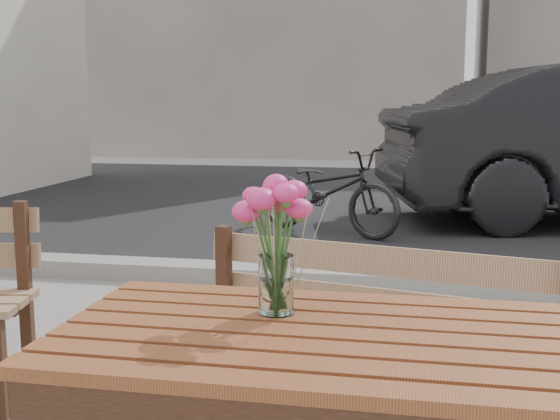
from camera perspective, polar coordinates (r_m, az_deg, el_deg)
street at (r=6.66m, az=9.93°, el=-1.48°), size 30.00×8.12×0.12m
main_table at (r=1.65m, az=2.68°, el=-13.66°), size 1.17×0.69×0.72m
main_bench at (r=2.34m, az=7.59°, el=-9.77°), size 1.34×0.66×0.80m
main_vase at (r=1.68m, az=-0.32°, el=-1.45°), size 0.19×0.19×0.34m
bicycle at (r=6.43m, az=3.85°, el=1.60°), size 1.60×1.17×0.80m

